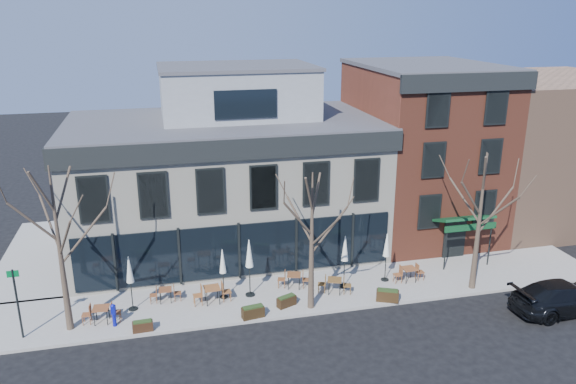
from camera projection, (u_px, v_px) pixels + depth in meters
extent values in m
plane|color=black|center=(240.00, 281.00, 31.16)|extent=(120.00, 120.00, 0.00)
cube|color=gray|center=(306.00, 292.00, 29.87)|extent=(33.50, 4.70, 0.15)
cube|color=gray|center=(42.00, 256.00, 34.20)|extent=(4.50, 12.00, 0.15)
cube|color=silver|center=(226.00, 187.00, 34.55)|extent=(18.00, 10.00, 8.00)
cube|color=#47474C|center=(223.00, 122.00, 33.30)|extent=(18.30, 10.30, 0.30)
cube|color=black|center=(236.00, 150.00, 28.72)|extent=(18.30, 0.25, 1.10)
cube|color=black|center=(61.00, 138.00, 31.44)|extent=(0.25, 10.30, 1.10)
cube|color=black|center=(239.00, 250.00, 30.52)|extent=(17.20, 0.12, 3.00)
cube|color=black|center=(72.00, 237.00, 32.27)|extent=(0.12, 7.50, 3.00)
cube|color=gray|center=(237.00, 93.00, 33.97)|extent=(9.00, 6.50, 3.00)
cube|color=brown|center=(421.00, 151.00, 36.97)|extent=(8.00, 10.00, 11.00)
cube|color=#47474C|center=(428.00, 65.00, 35.25)|extent=(8.20, 10.20, 0.25)
cube|color=black|center=(470.00, 82.00, 30.66)|extent=(8.20, 0.25, 1.00)
cube|color=#0D3B1C|center=(464.00, 219.00, 32.36)|extent=(3.20, 1.66, 0.67)
cube|color=black|center=(454.00, 240.00, 33.61)|extent=(1.40, 0.10, 2.50)
cube|color=#8C664C|center=(542.00, 147.00, 40.26)|extent=(12.00, 12.00, 10.00)
cone|color=#382B21|center=(60.00, 251.00, 25.05)|extent=(0.34, 0.34, 7.92)
cylinder|color=#382B21|center=(84.00, 235.00, 25.29)|extent=(2.23, 0.50, 2.48)
cylinder|color=#382B21|center=(50.00, 223.00, 25.53)|extent=(1.03, 2.05, 2.14)
cylinder|color=#382B21|center=(34.00, 223.00, 24.10)|extent=(1.80, 0.75, 2.21)
cylinder|color=#382B21|center=(65.00, 239.00, 23.97)|extent=(1.03, 2.04, 2.28)
cone|color=#382B21|center=(312.00, 242.00, 27.09)|extent=(0.34, 0.34, 7.04)
cylinder|color=#382B21|center=(330.00, 230.00, 27.30)|extent=(2.00, 0.46, 2.21)
cylinder|color=#382B21|center=(299.00, 219.00, 27.51)|extent=(0.93, 1.84, 1.91)
cylinder|color=#382B21|center=(298.00, 219.00, 26.25)|extent=(1.61, 0.68, 1.97)
cylinder|color=#382B21|center=(325.00, 232.00, 26.13)|extent=(0.93, 1.83, 2.03)
cone|color=#382B21|center=(479.00, 222.00, 29.01)|extent=(0.34, 0.34, 7.48)
cylinder|color=#382B21|center=(496.00, 210.00, 29.23)|extent=(2.12, 0.48, 2.35)
cylinder|color=#382B21|center=(464.00, 200.00, 29.46)|extent=(0.98, 1.94, 2.03)
cylinder|color=#382B21|center=(471.00, 199.00, 28.12)|extent=(1.71, 0.71, 2.09)
cylinder|color=#382B21|center=(499.00, 212.00, 27.99)|extent=(0.98, 1.94, 2.16)
cylinder|color=black|center=(18.00, 304.00, 25.03)|extent=(0.10, 0.10, 3.40)
cube|color=#005926|center=(13.00, 274.00, 24.57)|extent=(0.50, 0.04, 0.30)
imported|color=black|center=(564.00, 297.00, 27.84)|extent=(5.54, 2.44, 1.58)
cylinder|color=#0B1092|center=(114.00, 320.00, 26.39)|extent=(0.18, 0.18, 0.63)
cube|color=#0B1092|center=(113.00, 310.00, 26.23)|extent=(0.24, 0.21, 0.45)
cone|color=#0B1092|center=(113.00, 305.00, 26.14)|extent=(0.23, 0.23, 0.11)
cube|color=brown|center=(101.00, 308.00, 26.56)|extent=(0.79, 0.79, 0.04)
cylinder|color=black|center=(94.00, 319.00, 26.37)|extent=(0.04, 0.04, 0.75)
cylinder|color=black|center=(107.00, 318.00, 26.45)|extent=(0.04, 0.04, 0.75)
cylinder|color=black|center=(96.00, 313.00, 26.92)|extent=(0.04, 0.04, 0.75)
cylinder|color=black|center=(109.00, 312.00, 27.00)|extent=(0.04, 0.04, 0.75)
cube|color=brown|center=(165.00, 290.00, 28.51)|extent=(0.67, 0.67, 0.04)
cylinder|color=black|center=(160.00, 298.00, 28.32)|extent=(0.04, 0.04, 0.67)
cylinder|color=black|center=(171.00, 297.00, 28.42)|extent=(0.04, 0.04, 0.67)
cylinder|color=black|center=(160.00, 294.00, 28.81)|extent=(0.04, 0.04, 0.67)
cylinder|color=black|center=(171.00, 293.00, 28.91)|extent=(0.04, 0.04, 0.67)
cube|color=brown|center=(212.00, 288.00, 28.36)|extent=(0.84, 0.84, 0.05)
cylinder|color=black|center=(207.00, 299.00, 28.12)|extent=(0.05, 0.05, 0.81)
cylinder|color=black|center=(220.00, 297.00, 28.29)|extent=(0.05, 0.05, 0.81)
cylinder|color=black|center=(205.00, 293.00, 28.69)|extent=(0.05, 0.05, 0.81)
cylinder|color=black|center=(217.00, 292.00, 28.87)|extent=(0.05, 0.05, 0.81)
cube|color=brown|center=(294.00, 275.00, 29.95)|extent=(0.89, 0.89, 0.04)
cylinder|color=black|center=(288.00, 283.00, 29.81)|extent=(0.04, 0.04, 0.74)
cylinder|color=black|center=(299.00, 284.00, 29.79)|extent=(0.04, 0.04, 0.74)
cylinder|color=black|center=(289.00, 278.00, 30.36)|extent=(0.04, 0.04, 0.74)
cylinder|color=black|center=(299.00, 279.00, 30.33)|extent=(0.04, 0.04, 0.74)
cube|color=brown|center=(335.00, 280.00, 29.38)|extent=(0.92, 0.92, 0.04)
cylinder|color=black|center=(329.00, 289.00, 29.25)|extent=(0.04, 0.04, 0.74)
cylinder|color=black|center=(340.00, 289.00, 29.19)|extent=(0.04, 0.04, 0.74)
cylinder|color=black|center=(329.00, 283.00, 29.80)|extent=(0.04, 0.04, 0.74)
cylinder|color=black|center=(340.00, 284.00, 29.74)|extent=(0.04, 0.04, 0.74)
cube|color=brown|center=(409.00, 268.00, 30.66)|extent=(0.75, 0.75, 0.04)
cylinder|color=black|center=(406.00, 278.00, 30.44)|extent=(0.04, 0.04, 0.74)
cylinder|color=black|center=(416.00, 276.00, 30.58)|extent=(0.04, 0.04, 0.74)
cylinder|color=black|center=(402.00, 273.00, 30.97)|extent=(0.04, 0.04, 0.74)
cylinder|color=black|center=(411.00, 272.00, 31.11)|extent=(0.04, 0.04, 0.74)
cylinder|color=black|center=(133.00, 309.00, 27.94)|extent=(0.46, 0.46, 0.06)
cylinder|color=black|center=(131.00, 289.00, 27.59)|extent=(0.05, 0.05, 2.30)
cone|color=beige|center=(129.00, 269.00, 27.27)|extent=(0.38, 0.38, 1.36)
cylinder|color=black|center=(224.00, 297.00, 29.10)|extent=(0.43, 0.43, 0.06)
cylinder|color=black|center=(223.00, 279.00, 28.78)|extent=(0.05, 0.05, 2.17)
cone|color=silver|center=(223.00, 261.00, 28.47)|extent=(0.35, 0.35, 1.28)
cylinder|color=black|center=(250.00, 295.00, 29.33)|extent=(0.50, 0.50, 0.07)
cylinder|color=black|center=(250.00, 273.00, 28.95)|extent=(0.06, 0.06, 2.51)
cone|color=white|center=(249.00, 253.00, 28.60)|extent=(0.41, 0.41, 1.48)
cylinder|color=black|center=(344.00, 286.00, 30.25)|extent=(0.47, 0.47, 0.06)
cylinder|color=black|center=(344.00, 267.00, 29.89)|extent=(0.05, 0.05, 2.36)
cone|color=silver|center=(345.00, 248.00, 29.56)|extent=(0.39, 0.39, 1.39)
cylinder|color=black|center=(385.00, 280.00, 30.98)|extent=(0.44, 0.44, 0.06)
cylinder|color=black|center=(386.00, 262.00, 30.64)|extent=(0.05, 0.05, 2.21)
cone|color=white|center=(387.00, 245.00, 30.33)|extent=(0.36, 0.36, 1.31)
cube|color=#331E11|center=(143.00, 326.00, 26.01)|extent=(0.95, 0.41, 0.47)
cube|color=#1E3314|center=(142.00, 322.00, 25.93)|extent=(0.85, 0.33, 0.07)
cube|color=black|center=(253.00, 312.00, 27.15)|extent=(1.14, 0.60, 0.54)
cube|color=#1E3314|center=(253.00, 307.00, 27.06)|extent=(1.02, 0.49, 0.09)
cube|color=black|center=(287.00, 301.00, 28.21)|extent=(1.07, 0.76, 0.50)
cube|color=#1E3314|center=(287.00, 297.00, 28.13)|extent=(0.95, 0.64, 0.08)
cube|color=#302010|center=(387.00, 296.00, 28.69)|extent=(1.22, 0.87, 0.57)
cube|color=#1E3314|center=(388.00, 290.00, 28.60)|extent=(1.08, 0.74, 0.09)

